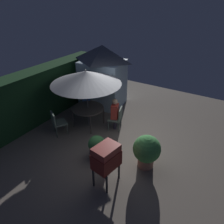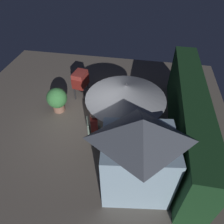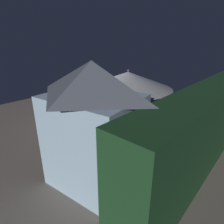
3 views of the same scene
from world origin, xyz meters
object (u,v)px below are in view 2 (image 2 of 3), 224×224
(chair_near_shed, at_px, (92,129))
(chair_far_side, at_px, (144,147))
(potted_plant_by_grill, at_px, (57,99))
(person_in_blue, at_px, (143,140))
(garden_shed, at_px, (138,157))
(potted_plant_by_shed, at_px, (95,100))
(patio_table, at_px, (124,121))
(patio_umbrella, at_px, (126,92))
(bbq_grill, at_px, (80,80))
(person_in_red, at_px, (94,123))
(chair_toward_hedge, at_px, (143,108))

(chair_near_shed, relative_size, chair_far_side, 1.00)
(potted_plant_by_grill, bearing_deg, person_in_blue, 64.45)
(garden_shed, bearing_deg, potted_plant_by_shed, -148.98)
(patio_table, distance_m, patio_umbrella, 1.27)
(patio_table, relative_size, bbq_grill, 1.00)
(bbq_grill, bearing_deg, person_in_red, 26.40)
(garden_shed, xyz_separation_m, person_in_blue, (-1.09, 0.12, -0.59))
(patio_umbrella, height_order, chair_near_shed, patio_umbrella)
(chair_toward_hedge, height_order, person_in_blue, person_in_blue)
(chair_near_shed, height_order, person_in_red, person_in_red)
(chair_toward_hedge, bearing_deg, bbq_grill, -109.54)
(garden_shed, relative_size, person_in_red, 2.14)
(chair_far_side, bearing_deg, bbq_grill, -134.56)
(patio_table, xyz_separation_m, bbq_grill, (-2.03, -2.16, 0.14))
(patio_table, xyz_separation_m, patio_umbrella, (-0.00, 0.00, 1.27))
(garden_shed, relative_size, potted_plant_by_shed, 3.43)
(bbq_grill, height_order, person_in_blue, person_in_blue)
(chair_toward_hedge, height_order, potted_plant_by_grill, potted_plant_by_grill)
(potted_plant_by_shed, height_order, person_in_red, person_in_red)
(patio_umbrella, bearing_deg, chair_toward_hedge, 150.35)
(patio_umbrella, xyz_separation_m, person_in_red, (0.33, -0.99, -1.19))
(chair_toward_hedge, height_order, person_in_red, person_in_red)
(garden_shed, distance_m, bbq_grill, 4.78)
(chair_far_side, bearing_deg, potted_plant_by_shed, -136.04)
(potted_plant_by_grill, bearing_deg, chair_far_side, 63.98)
(patio_umbrella, height_order, person_in_red, patio_umbrella)
(chair_far_side, bearing_deg, garden_shed, -9.83)
(chair_far_side, distance_m, person_in_red, 1.83)
(patio_table, xyz_separation_m, chair_near_shed, (0.36, -1.07, -0.19))
(chair_toward_hedge, bearing_deg, garden_shed, -0.52)
(bbq_grill, bearing_deg, potted_plant_by_shed, 49.79)
(patio_umbrella, bearing_deg, person_in_blue, 41.84)
(person_in_red, bearing_deg, chair_toward_hedge, 131.00)
(patio_table, bearing_deg, garden_shed, 17.03)
(chair_near_shed, height_order, chair_far_side, same)
(person_in_blue, bearing_deg, potted_plant_by_shed, -135.98)
(garden_shed, xyz_separation_m, potted_plant_by_grill, (-2.77, -3.38, -0.79))
(patio_table, relative_size, potted_plant_by_grill, 1.14)
(chair_far_side, bearing_deg, patio_table, -138.16)
(garden_shed, distance_m, patio_table, 2.06)
(patio_umbrella, bearing_deg, garden_shed, 17.03)
(chair_near_shed, xyz_separation_m, person_in_blue, (0.42, 1.76, 0.26))
(chair_near_shed, height_order, person_in_blue, person_in_blue)
(chair_far_side, distance_m, potted_plant_by_grill, 3.97)
(bbq_grill, xyz_separation_m, potted_plant_by_grill, (1.12, -0.66, -0.26))
(patio_table, xyz_separation_m, potted_plant_by_shed, (-1.36, -1.36, -0.31))
(garden_shed, height_order, chair_near_shed, garden_shed)
(patio_umbrella, xyz_separation_m, potted_plant_by_grill, (-0.90, -2.81, -1.39))
(garden_shed, xyz_separation_m, person_in_red, (-1.53, -1.56, -0.59))
(bbq_grill, relative_size, chair_toward_hedge, 1.33)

